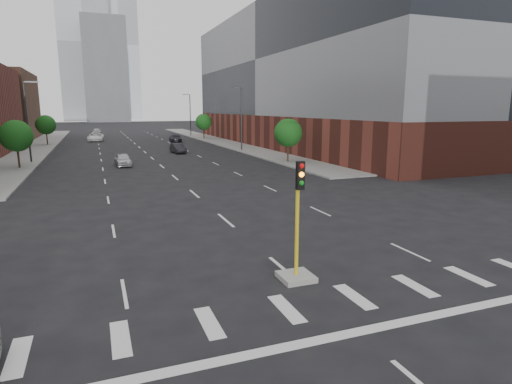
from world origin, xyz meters
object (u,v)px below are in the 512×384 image
car_deep_right (175,138)px  car_distant (97,131)px  car_near_left (123,160)px  car_far_left (96,137)px  median_traffic_signal (297,255)px  car_mid_right (178,148)px

car_deep_right → car_distant: 32.70m
car_near_left → car_deep_right: 32.46m
car_far_left → car_deep_right: bearing=-23.7°
median_traffic_signal → car_deep_right: size_ratio=0.88×
car_deep_right → car_distant: (-13.20, 29.92, -0.00)m
car_near_left → car_distant: bearing=89.6°
median_traffic_signal → car_mid_right: bearing=84.8°
median_traffic_signal → car_deep_right: median_traffic_signal is taller
car_mid_right → median_traffic_signal: bearing=-100.4°
car_near_left → car_far_left: bearing=91.3°
car_far_left → car_mid_right: bearing=-63.5°
car_mid_right → car_distant: (-10.09, 49.20, 0.06)m
median_traffic_signal → car_mid_right: (4.15, 45.96, -0.31)m
car_mid_right → car_deep_right: size_ratio=0.81×
median_traffic_signal → car_distant: median_traffic_signal is taller
car_mid_right → car_distant: size_ratio=0.95×
car_mid_right → car_deep_right: car_deep_right is taller
car_mid_right → car_deep_right: (3.11, 19.28, 0.06)m
car_far_left → car_deep_right: size_ratio=1.15×
car_far_left → car_distant: (0.40, 22.44, -0.08)m
median_traffic_signal → car_near_left: size_ratio=1.10×
car_mid_right → car_deep_right: 19.53m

